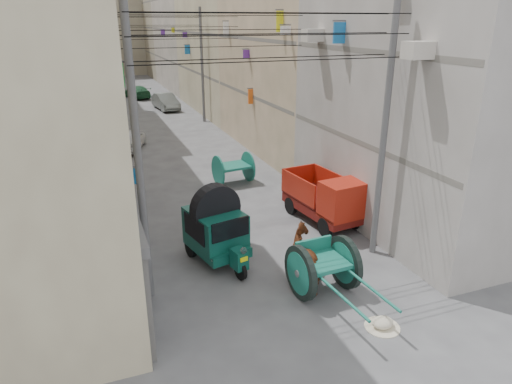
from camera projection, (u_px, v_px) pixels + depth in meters
name	position (u px, v px, depth m)	size (l,w,h in m)	color
building_row_left	(27.00, 30.00, 33.55)	(8.00, 62.00, 14.00)	#C5BA95
building_row_right	(233.00, 28.00, 38.80)	(8.00, 62.00, 14.00)	#A6A09C
end_cap_building	(110.00, 25.00, 64.08)	(22.00, 10.00, 13.00)	tan
shutters_left	(120.00, 193.00, 15.84)	(0.18, 14.40, 2.88)	#4D4C51
signboards	(169.00, 88.00, 26.32)	(8.22, 40.52, 5.67)	#5E2893
ac_units	(364.00, 10.00, 13.85)	(0.70, 6.55, 3.35)	#B9B1A6
utility_poles	(186.00, 89.00, 22.04)	(7.40, 22.20, 8.00)	#545456
overhead_cables	(196.00, 30.00, 18.79)	(7.40, 22.52, 1.12)	black
auto_rickshaw	(216.00, 227.00, 14.09)	(1.97, 2.83, 1.92)	black
tonga_cart	(323.00, 267.00, 12.52)	(1.68, 3.46, 1.53)	black
mini_truck	(329.00, 202.00, 16.65)	(1.94, 3.57, 1.91)	black
second_cart	(233.00, 168.00, 21.03)	(1.75, 1.59, 1.42)	#166152
feed_sack	(383.00, 323.00, 11.26)	(0.55, 0.44, 0.27)	beige
horse	(309.00, 258.00, 13.02)	(0.84, 1.85, 1.56)	maroon
distant_car_white	(129.00, 139.00, 26.54)	(1.49, 3.70, 1.26)	silver
distant_car_grey	(166.00, 102.00, 38.54)	(1.42, 4.08, 1.34)	#565B58
distant_car_green	(137.00, 92.00, 44.27)	(1.65, 4.07, 1.18)	#1B4F2E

